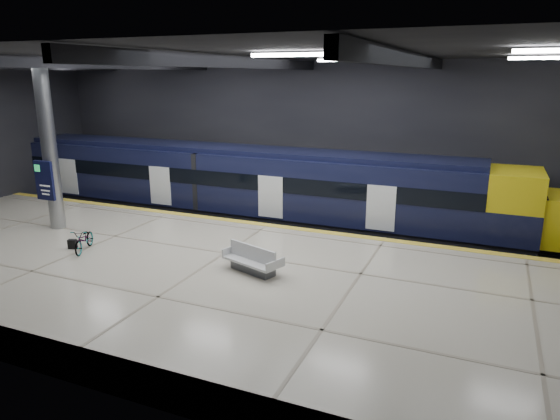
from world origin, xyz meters
The scene contains 10 objects.
ground centered at (0.00, 0.00, 0.00)m, with size 30.00×30.00×0.00m, color black.
room_shell centered at (0.00, 0.00, 5.72)m, with size 30.10×16.10×8.05m.
platform centered at (0.00, -2.50, 0.55)m, with size 30.00×11.00×1.10m, color beige.
safety_strip centered at (0.00, 2.75, 1.11)m, with size 30.00×0.40×0.01m, color yellow.
rails centered at (0.00, 5.50, 0.08)m, with size 30.00×1.52×0.16m.
train centered at (-1.67, 5.50, 2.06)m, with size 29.40×2.84×3.79m.
bench centered at (1.71, -2.22, 1.42)m, with size 2.22×1.47×0.91m.
bicycle centered at (-4.83, -2.79, 1.53)m, with size 0.57×1.64×0.86m, color #99999E.
pannier_bag centered at (-5.43, -2.79, 1.28)m, with size 0.30×0.18×0.35m, color black.
info_column centered at (-8.00, -1.03, 4.46)m, with size 0.90×0.78×6.90m.
Camera 1 is at (8.47, -15.86, 7.34)m, focal length 32.00 mm.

